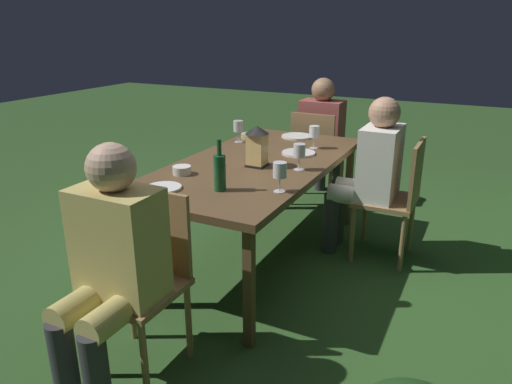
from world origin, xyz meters
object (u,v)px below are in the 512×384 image
at_px(chair_side_right_a, 396,195).
at_px(green_bottle_on_table, 220,172).
at_px(wine_glass_b, 299,152).
at_px(bowl_bread, 182,170).
at_px(plate_a, 298,153).
at_px(chair_head_far, 142,273).
at_px(plate_b, 297,136).
at_px(person_in_mustard, 110,262).
at_px(chair_head_near, 316,154).
at_px(wine_glass_a, 280,171).
at_px(person_in_cream, 370,170).
at_px(lantern_centerpiece, 257,144).
at_px(plate_c, 164,188).
at_px(bowl_olives, 249,136).
at_px(dining_table, 256,169).
at_px(person_in_rust, 323,133).
at_px(wine_glass_c, 314,133).
at_px(wine_glass_d, 238,127).

relative_size(chair_side_right_a, green_bottle_on_table, 3.00).
xyz_separation_m(wine_glass_b, bowl_bread, (0.41, -0.61, -0.09)).
height_order(chair_side_right_a, plate_a, chair_side_right_a).
relative_size(chair_head_far, plate_b, 3.53).
distance_m(chair_head_far, green_bottle_on_table, 0.70).
relative_size(chair_head_far, person_in_mustard, 0.76).
distance_m(chair_side_right_a, chair_head_near, 1.17).
distance_m(wine_glass_a, plate_b, 1.35).
height_order(person_in_cream, lantern_centerpiece, person_in_cream).
distance_m(plate_b, plate_c, 1.54).
height_order(plate_a, bowl_bread, bowl_bread).
bearing_deg(bowl_bread, plate_b, 168.34).
height_order(chair_head_far, bowl_olives, chair_head_far).
xyz_separation_m(dining_table, bowl_olives, (-0.59, -0.35, 0.07)).
bearing_deg(wine_glass_b, chair_head_near, -165.44).
bearing_deg(chair_side_right_a, dining_table, -63.36).
bearing_deg(chair_head_far, dining_table, 180.00).
distance_m(lantern_centerpiece, bowl_bread, 0.51).
bearing_deg(bowl_bread, chair_side_right_a, 127.94).
relative_size(person_in_rust, wine_glass_c, 6.80).
height_order(plate_b, bowl_bread, bowl_bread).
relative_size(person_in_cream, wine_glass_d, 6.80).
height_order(person_in_rust, plate_b, person_in_rust).
xyz_separation_m(person_in_mustard, wine_glass_b, (-1.36, 0.33, 0.21)).
height_order(person_in_rust, lantern_centerpiece, person_in_rust).
bearing_deg(person_in_mustard, plate_a, 173.91).
bearing_deg(wine_glass_a, plate_c, -67.69).
relative_size(chair_side_right_a, plate_c, 4.34).
distance_m(dining_table, person_in_mustard, 1.41).
height_order(chair_side_right_a, wine_glass_d, wine_glass_d).
relative_size(person_in_cream, plate_a, 4.84).
xyz_separation_m(green_bottle_on_table, plate_b, (-1.41, -0.10, -0.10)).
distance_m(plate_a, plate_b, 0.52).
bearing_deg(wine_glass_c, dining_table, -23.77).
bearing_deg(chair_head_far, wine_glass_a, 152.01).
xyz_separation_m(person_in_cream, person_in_rust, (-0.98, -0.67, 0.00)).
height_order(chair_head_far, chair_side_right_a, same).
bearing_deg(person_in_rust, plate_b, -2.03).
height_order(person_in_cream, bowl_bread, person_in_cream).
distance_m(chair_head_far, wine_glass_d, 1.73).
bearing_deg(plate_c, plate_a, 159.12).
bearing_deg(bowl_olives, plate_c, 5.94).
height_order(chair_head_near, wine_glass_a, wine_glass_a).
relative_size(chair_head_far, person_in_rust, 0.76).
bearing_deg(chair_head_near, wine_glass_d, -25.25).
bearing_deg(bowl_bread, person_in_rust, 171.47).
height_order(person_in_rust, wine_glass_b, person_in_rust).
bearing_deg(chair_head_near, plate_a, 11.46).
bearing_deg(plate_a, chair_side_right_a, 100.36).
bearing_deg(green_bottle_on_table, chair_side_right_a, 143.10).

